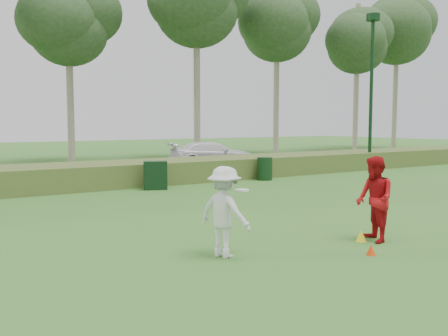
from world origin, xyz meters
TOP-DOWN VIEW (x-y plane):
  - ground at (0.00, 0.00)m, footprint 120.00×120.00m
  - reed_strip at (0.00, 12.00)m, footprint 80.00×3.00m
  - park_road at (0.00, 17.00)m, footprint 80.00×6.00m
  - lamp_post at (14.00, 11.00)m, footprint 0.70×0.70m
  - tree_4 at (2.00, 24.50)m, footprint 6.24×6.24m
  - tree_5 at (10.00, 22.50)m, footprint 7.28×7.28m
  - tree_6 at (18.00, 23.80)m, footprint 7.02×7.02m
  - tree_7 at (26.00, 22.80)m, footprint 6.50×6.50m
  - tree_8 at (33.00, 24.20)m, footprint 8.06×8.06m
  - player_white at (-2.22, 0.62)m, footprint 1.01×1.25m
  - player_red at (1.08, -0.11)m, footprint 0.99×1.08m
  - cone_orange at (0.17, -0.82)m, footprint 0.18×0.18m
  - cone_yellow at (0.85, 0.03)m, footprint 0.23×0.23m
  - utility_cabinet at (0.80, 9.90)m, footprint 0.98×0.81m
  - trash_bin at (6.11, 10.04)m, footprint 0.87×0.87m
  - car_right at (7.32, 16.26)m, footprint 5.13×3.20m

SIDE VIEW (x-z plane):
  - ground at x=0.00m, z-range 0.00..0.00m
  - park_road at x=0.00m, z-range 0.00..0.06m
  - cone_orange at x=0.17m, z-range 0.00..0.20m
  - cone_yellow at x=0.85m, z-range 0.00..0.25m
  - reed_strip at x=0.00m, z-range 0.00..0.90m
  - trash_bin at x=6.11m, z-range 0.00..0.99m
  - utility_cabinet at x=0.80m, z-range 0.00..1.06m
  - car_right at x=7.32m, z-range 0.06..1.45m
  - player_white at x=-2.22m, z-range 0.00..1.70m
  - player_red at x=1.08m, z-range 0.00..1.81m
  - lamp_post at x=14.00m, z-range 1.51..9.68m
  - tree_4 at x=2.00m, z-range 2.84..14.34m
  - tree_7 at x=26.00m, z-range 3.09..15.59m
  - tree_6 at x=18.00m, z-range 3.35..16.85m
  - tree_5 at x=10.00m, z-range 3.47..17.47m
  - tree_8 at x=33.00m, z-range 3.73..18.73m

